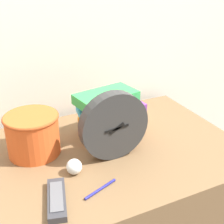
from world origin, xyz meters
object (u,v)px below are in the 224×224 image
Objects in this scene: book_stack at (110,113)px; basket at (33,133)px; tv_remote at (57,199)px; crumpled_paper_ball at (74,167)px; desk_clock at (114,126)px; pen at (100,189)px.

book_stack is 1.35× the size of basket.
tv_remote is 0.14m from crumpled_paper_ball.
desk_clock is 0.29m from basket.
basket is (-0.25, 0.14, -0.04)m from desk_clock.
tv_remote is 0.13m from pen.
book_stack is at bearing 59.62° from pen.
book_stack is 2.18× the size of pen.
desk_clock is 0.22m from pen.
crumpled_paper_ball is at bearing 110.57° from pen.
book_stack is 0.30m from basket.
basket is at bearing 149.79° from desk_clock.
tv_remote is at bearing -130.47° from crumpled_paper_ball.
pen is at bearing -2.86° from tv_remote.
pen is (0.13, -0.01, -0.01)m from tv_remote.
tv_remote reaches higher than pen.
desk_clock is at bearing -30.21° from basket.
book_stack reaches higher than tv_remote.
tv_remote is (-0.00, -0.28, -0.07)m from basket.
book_stack is 0.43m from tv_remote.
crumpled_paper_ball is at bearing -139.33° from book_stack.
crumpled_paper_ball is at bearing -168.05° from desk_clock.
tv_remote is 3.45× the size of crumpled_paper_ball.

